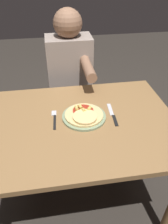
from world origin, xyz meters
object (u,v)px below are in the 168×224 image
(pizza, at_px, (84,115))
(person_diner, at_px, (70,75))
(dining_table, at_px, (79,136))
(fork, at_px, (54,118))
(plate, at_px, (84,117))
(knife, at_px, (113,115))

(pizza, xyz_separation_m, person_diner, (-0.02, 0.63, -0.06))
(dining_table, xyz_separation_m, fork, (-0.13, 0.05, 0.12))
(dining_table, relative_size, plate, 4.45)
(dining_table, height_order, person_diner, person_diner)
(fork, relative_size, knife, 0.80)
(knife, bearing_deg, fork, 177.06)
(dining_table, distance_m, person_diner, 0.66)
(dining_table, bearing_deg, plate, 39.22)
(dining_table, height_order, fork, fork)
(fork, bearing_deg, pizza, -6.56)
(fork, distance_m, person_diner, 0.63)
(pizza, distance_m, fork, 0.17)
(plate, relative_size, pizza, 1.14)
(fork, bearing_deg, person_diner, 75.73)
(knife, bearing_deg, dining_table, -172.28)
(pizza, bearing_deg, dining_table, -144.44)
(plate, bearing_deg, person_diner, 91.46)
(fork, relative_size, person_diner, 0.14)
(plate, bearing_deg, dining_table, -140.78)
(dining_table, distance_m, fork, 0.18)
(fork, xyz_separation_m, person_diner, (0.15, 0.61, -0.04))
(pizza, xyz_separation_m, knife, (0.17, 0.00, -0.02))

